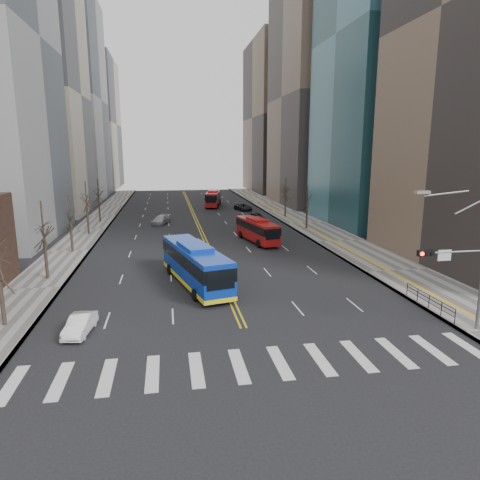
# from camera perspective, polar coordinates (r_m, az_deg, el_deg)

# --- Properties ---
(ground) EXTENTS (220.00, 220.00, 0.00)m
(ground) POSITION_cam_1_polar(r_m,az_deg,el_deg) (25.04, 2.62, -16.18)
(ground) COLOR black
(sidewalk_right) EXTENTS (7.00, 130.00, 0.15)m
(sidewalk_right) POSITION_cam_1_polar(r_m,az_deg,el_deg) (71.19, 8.71, 2.25)
(sidewalk_right) COLOR #65625E
(sidewalk_right) RESTS_ON ground
(sidewalk_left) EXTENTS (5.00, 130.00, 0.15)m
(sidewalk_left) POSITION_cam_1_polar(r_m,az_deg,el_deg) (68.61, -19.37, 1.35)
(sidewalk_left) COLOR #65625E
(sidewalk_left) RESTS_ON ground
(crosswalk) EXTENTS (26.70, 4.00, 0.01)m
(crosswalk) POSITION_cam_1_polar(r_m,az_deg,el_deg) (25.04, 2.62, -16.17)
(crosswalk) COLOR silver
(crosswalk) RESTS_ON ground
(centerline) EXTENTS (0.55, 100.00, 0.01)m
(centerline) POSITION_cam_1_polar(r_m,az_deg,el_deg) (77.63, -6.05, 3.05)
(centerline) COLOR gold
(centerline) RESTS_ON ground
(office_towers) EXTENTS (83.00, 134.00, 58.00)m
(office_towers) POSITION_cam_1_polar(r_m,az_deg,el_deg) (91.04, -6.90, 19.43)
(office_towers) COLOR gray
(office_towers) RESTS_ON ground
(signal_mast) EXTENTS (5.37, 0.37, 9.39)m
(signal_mast) POSITION_cam_1_polar(r_m,az_deg,el_deg) (30.80, 27.76, -2.51)
(signal_mast) COLOR slate
(signal_mast) RESTS_ON ground
(pedestrian_railing) EXTENTS (0.06, 6.06, 1.02)m
(pedestrian_railing) POSITION_cam_1_polar(r_m,az_deg,el_deg) (35.29, 23.90, -7.27)
(pedestrian_railing) COLOR black
(pedestrian_railing) RESTS_ON sidewalk_right
(street_trees) EXTENTS (35.20, 47.20, 7.60)m
(street_trees) POSITION_cam_1_polar(r_m,az_deg,el_deg) (56.61, -12.07, 4.58)
(street_trees) COLOR #2C221B
(street_trees) RESTS_ON ground
(blue_bus) EXTENTS (5.66, 13.05, 3.70)m
(blue_bus) POSITION_cam_1_polar(r_m,az_deg,el_deg) (38.18, -5.99, -3.13)
(blue_bus) COLOR #0B33AC
(blue_bus) RESTS_ON ground
(red_bus_near) EXTENTS (4.06, 10.05, 3.14)m
(red_bus_near) POSITION_cam_1_polar(r_m,az_deg,el_deg) (55.85, 2.29, 1.50)
(red_bus_near) COLOR #A71211
(red_bus_near) RESTS_ON ground
(red_bus_far) EXTENTS (4.57, 11.14, 3.45)m
(red_bus_far) POSITION_cam_1_polar(r_m,az_deg,el_deg) (92.44, -3.60, 5.70)
(red_bus_far) COLOR #A71211
(red_bus_far) RESTS_ON ground
(car_white) EXTENTS (1.81, 3.87, 1.23)m
(car_white) POSITION_cam_1_polar(r_m,az_deg,el_deg) (30.33, -20.55, -10.52)
(car_white) COLOR white
(car_white) RESTS_ON ground
(car_dark_mid) EXTENTS (2.74, 4.54, 1.45)m
(car_dark_mid) POSITION_cam_1_polar(r_m,az_deg,el_deg) (73.00, 2.26, 3.13)
(car_dark_mid) COLOR black
(car_dark_mid) RESTS_ON ground
(car_silver) EXTENTS (3.56, 5.13, 1.38)m
(car_silver) POSITION_cam_1_polar(r_m,az_deg,el_deg) (71.10, -10.50, 2.67)
(car_silver) COLOR #A0A1A6
(car_silver) RESTS_ON ground
(car_dark_far) EXTENTS (3.54, 5.32, 1.36)m
(car_dark_far) POSITION_cam_1_polar(r_m,az_deg,el_deg) (85.86, 0.44, 4.41)
(car_dark_far) COLOR black
(car_dark_far) RESTS_ON ground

